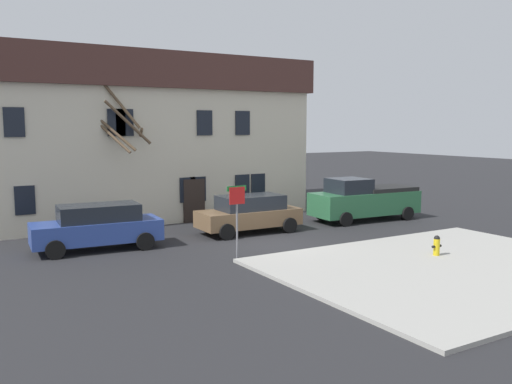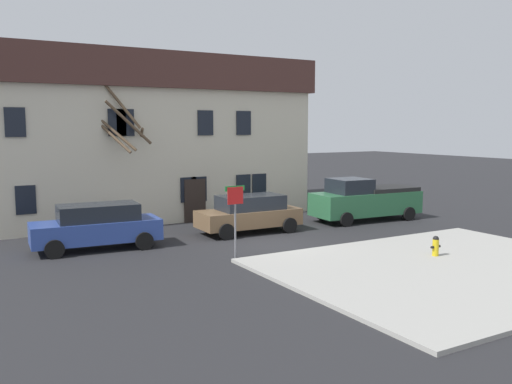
# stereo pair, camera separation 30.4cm
# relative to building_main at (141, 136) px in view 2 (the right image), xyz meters

# --- Properties ---
(ground_plane) EXTENTS (120.00, 120.00, 0.00)m
(ground_plane) POSITION_rel_building_main_xyz_m (1.73, -10.37, -4.11)
(ground_plane) COLOR #262628
(sidewalk_slab) EXTENTS (11.43, 8.99, 0.12)m
(sidewalk_slab) POSITION_rel_building_main_xyz_m (4.85, -16.54, -4.05)
(sidewalk_slab) COLOR #A8A59E
(sidewalk_slab) RESTS_ON ground_plane
(building_main) EXTENTS (16.46, 8.62, 8.10)m
(building_main) POSITION_rel_building_main_xyz_m (0.00, 0.00, 0.00)
(building_main) COLOR beige
(building_main) RESTS_ON ground_plane
(tree_bare_near) EXTENTS (2.65, 2.63, 7.48)m
(tree_bare_near) POSITION_rel_building_main_xyz_m (-3.89, -2.48, -0.53)
(tree_bare_near) COLOR brown
(tree_bare_near) RESTS_ON ground_plane
(tree_bare_mid) EXTENTS (2.65, 2.32, 6.52)m
(tree_bare_mid) POSITION_rel_building_main_xyz_m (-2.07, -3.70, -0.80)
(tree_bare_mid) COLOR brown
(tree_bare_mid) RESTS_ON ground_plane
(car_blue_wagon) EXTENTS (4.81, 2.19, 1.73)m
(car_blue_wagon) POSITION_rel_building_main_xyz_m (-4.34, -7.77, -3.21)
(car_blue_wagon) COLOR #2D4799
(car_blue_wagon) RESTS_ON ground_plane
(car_brown_wagon) EXTENTS (4.53, 2.08, 1.65)m
(car_brown_wagon) POSITION_rel_building_main_xyz_m (2.24, -7.80, -3.25)
(car_brown_wagon) COLOR brown
(car_brown_wagon) RESTS_ON ground_plane
(pickup_truck_green) EXTENTS (5.64, 2.50, 2.12)m
(pickup_truck_green) POSITION_rel_building_main_xyz_m (8.73, -7.91, -3.09)
(pickup_truck_green) COLOR #2D6B42
(pickup_truck_green) RESTS_ON ground_plane
(fire_hydrant) EXTENTS (0.42, 0.22, 0.71)m
(fire_hydrant) POSITION_rel_building_main_xyz_m (5.53, -15.25, -3.63)
(fire_hydrant) COLOR gold
(fire_hydrant) RESTS_ON sidewalk_slab
(street_sign_pole) EXTENTS (0.76, 0.07, 2.57)m
(street_sign_pole) POSITION_rel_building_main_xyz_m (-0.47, -11.62, -2.30)
(street_sign_pole) COLOR slate
(street_sign_pole) RESTS_ON ground_plane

